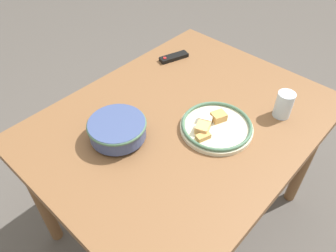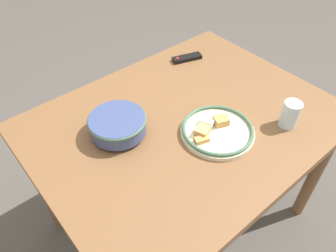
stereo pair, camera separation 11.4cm
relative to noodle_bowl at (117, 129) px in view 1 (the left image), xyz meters
The scene contains 6 objects.
ground_plane 0.86m from the noodle_bowl, 23.48° to the right, with size 8.00×8.00×0.00m, color #4C4742.
dining_table 0.31m from the noodle_bowl, 23.48° to the right, with size 1.24×0.96×0.77m.
noodle_bowl is the anchor object (origin of this frame).
food_plate 0.39m from the noodle_bowl, 40.20° to the right, with size 0.29×0.29×0.05m.
tv_remote 0.61m from the noodle_bowl, 21.24° to the left, with size 0.16×0.09×0.02m.
drinking_glass 0.69m from the noodle_bowl, 35.91° to the right, with size 0.07×0.07×0.11m.
Camera 1 is at (-0.78, -0.64, 1.70)m, focal length 35.00 mm.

